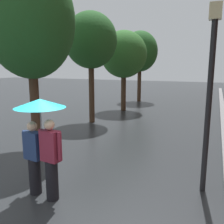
# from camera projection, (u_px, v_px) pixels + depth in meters

# --- Properties ---
(ground_plane) EXTENTS (80.00, 80.00, 0.00)m
(ground_plane) POSITION_uv_depth(u_px,v_px,m) (54.00, 212.00, 4.75)
(ground_plane) COLOR #26282B
(kerb_strip) EXTENTS (0.30, 36.00, 0.12)m
(kerb_strip) POSITION_uv_depth(u_px,v_px,m) (224.00, 119.00, 12.56)
(kerb_strip) COLOR slate
(kerb_strip) RESTS_ON ground
(street_tree_0) EXTENTS (2.75, 2.75, 5.92)m
(street_tree_0) POSITION_uv_depth(u_px,v_px,m) (30.00, 21.00, 7.48)
(street_tree_0) COLOR #473323
(street_tree_0) RESTS_ON ground
(street_tree_1) EXTENTS (2.47, 2.47, 5.25)m
(street_tree_1) POSITION_uv_depth(u_px,v_px,m) (91.00, 41.00, 11.52)
(street_tree_1) COLOR #473323
(street_tree_1) RESTS_ON ground
(street_tree_2) EXTENTS (2.77, 2.77, 4.83)m
(street_tree_2) POSITION_uv_depth(u_px,v_px,m) (124.00, 55.00, 14.76)
(street_tree_2) COLOR #473323
(street_tree_2) RESTS_ON ground
(street_tree_3) EXTENTS (2.67, 2.67, 5.32)m
(street_tree_3) POSITION_uv_depth(u_px,v_px,m) (140.00, 52.00, 18.56)
(street_tree_3) COLOR #473323
(street_tree_3) RESTS_ON ground
(couple_under_umbrella) EXTENTS (1.08, 1.04, 2.12)m
(couple_under_umbrella) POSITION_uv_depth(u_px,v_px,m) (41.00, 135.00, 5.08)
(couple_under_umbrella) COLOR black
(couple_under_umbrella) RESTS_ON ground
(street_lamp_post) EXTENTS (0.24, 0.24, 4.00)m
(street_lamp_post) POSITION_uv_depth(u_px,v_px,m) (210.00, 86.00, 5.14)
(street_lamp_post) COLOR black
(street_lamp_post) RESTS_ON ground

